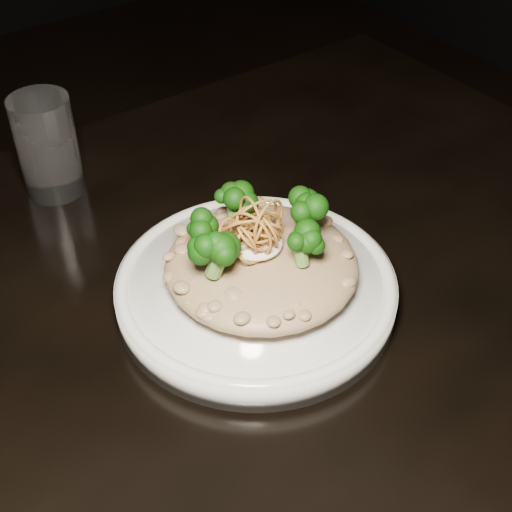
{
  "coord_description": "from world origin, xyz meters",
  "views": [
    {
      "loc": [
        -0.22,
        -0.37,
        1.22
      ],
      "look_at": [
        0.06,
        0.01,
        0.81
      ],
      "focal_mm": 50.0,
      "sensor_mm": 36.0,
      "label": 1
    }
  ],
  "objects": [
    {
      "name": "cheese",
      "position": [
        0.06,
        0.01,
        0.82
      ],
      "size": [
        0.05,
        0.05,
        0.01
      ],
      "primitive_type": "ellipsoid",
      "color": "white",
      "rests_on": "risotto"
    },
    {
      "name": "shallots",
      "position": [
        0.06,
        0.01,
        0.85
      ],
      "size": [
        0.05,
        0.05,
        0.03
      ],
      "primitive_type": null,
      "color": "#92591F",
      "rests_on": "cheese"
    },
    {
      "name": "drinking_glass",
      "position": [
        -0.01,
        0.29,
        0.81
      ],
      "size": [
        0.07,
        0.07,
        0.11
      ],
      "primitive_type": "cylinder",
      "rotation": [
        0.0,
        0.0,
        0.16
      ],
      "color": "white",
      "rests_on": "table"
    },
    {
      "name": "risotto",
      "position": [
        0.07,
        0.01,
        0.8
      ],
      "size": [
        0.17,
        0.17,
        0.04
      ],
      "primitive_type": "ellipsoid",
      "color": "brown",
      "rests_on": "plate"
    },
    {
      "name": "broccoli",
      "position": [
        0.06,
        0.02,
        0.84
      ],
      "size": [
        0.12,
        0.12,
        0.04
      ],
      "primitive_type": null,
      "color": "black",
      "rests_on": "risotto"
    },
    {
      "name": "plate",
      "position": [
        0.06,
        0.01,
        0.76
      ],
      "size": [
        0.26,
        0.26,
        0.03
      ],
      "primitive_type": "cylinder",
      "color": "silver",
      "rests_on": "table"
    },
    {
      "name": "table",
      "position": [
        0.0,
        0.0,
        0.67
      ],
      "size": [
        1.1,
        0.8,
        0.75
      ],
      "color": "black",
      "rests_on": "ground"
    }
  ]
}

